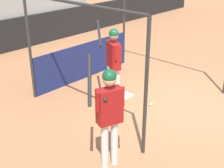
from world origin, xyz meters
TOP-DOWN VIEW (x-y plane):
  - ground_plane at (0.00, 0.00)m, footprint 60.00×60.00m
  - outfield_wall at (0.00, 7.07)m, footprint 24.00×0.12m
  - batting_cage at (-0.38, 2.41)m, footprint 3.66×3.64m
  - home_plate at (-0.55, 1.46)m, footprint 0.44×0.44m
  - player_batter at (-0.91, 1.47)m, footprint 0.57×0.95m
  - player_waiting at (-2.89, -0.24)m, footprint 0.77×0.51m
  - baseball at (-0.50, 0.55)m, footprint 0.07×0.07m

SIDE VIEW (x-z plane):
  - ground_plane at x=0.00m, z-range 0.00..0.00m
  - home_plate at x=-0.55m, z-range 0.00..0.02m
  - baseball at x=-0.50m, z-range 0.00..0.07m
  - outfield_wall at x=0.00m, z-range 0.00..1.21m
  - player_waiting at x=-2.89m, z-range 0.09..2.19m
  - player_batter at x=-0.91m, z-range 0.16..2.14m
  - batting_cage at x=-0.38m, z-range -0.17..2.50m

